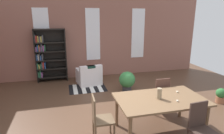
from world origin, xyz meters
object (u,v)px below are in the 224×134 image
object	(u,v)px
dining_chair_near_right	(201,127)
potted_plant_by_shelf	(221,95)
potted_plant_corner	(127,80)
vase_on_table	(159,93)
dining_table	(160,102)
bookshelf_tall	(49,55)
dining_chair_far_right	(160,94)
dining_chair_head_left	(100,117)
armchair_white	(89,76)

from	to	relation	value
dining_chair_near_right	potted_plant_by_shelf	bearing A→B (deg)	39.35
potted_plant_corner	vase_on_table	bearing A→B (deg)	-92.74
dining_table	bookshelf_tall	distance (m)	4.76
dining_chair_far_right	dining_chair_near_right	bearing A→B (deg)	-90.27
bookshelf_tall	dining_chair_head_left	bearing A→B (deg)	-74.19
bookshelf_tall	potted_plant_by_shelf	bearing A→B (deg)	-33.62
dining_chair_far_right	armchair_white	bearing A→B (deg)	119.32
dining_chair_head_left	dining_chair_far_right	world-z (taller)	same
bookshelf_tall	dining_table	bearing A→B (deg)	-59.07
armchair_white	dining_chair_far_right	bearing A→B (deg)	-60.68
vase_on_table	dining_chair_far_right	distance (m)	0.97
dining_chair_near_right	potted_plant_by_shelf	world-z (taller)	dining_chair_near_right
bookshelf_tall	potted_plant_corner	distance (m)	3.11
dining_table	dining_chair_near_right	distance (m)	0.89
dining_table	vase_on_table	xyz separation A→B (m)	(-0.04, 0.00, 0.19)
vase_on_table	potted_plant_by_shelf	distance (m)	2.66
dining_chair_far_right	potted_plant_corner	bearing A→B (deg)	101.96
armchair_white	potted_plant_by_shelf	distance (m)	4.26
dining_chair_near_right	bookshelf_tall	xyz separation A→B (m)	(-2.84, 4.84, 0.49)
vase_on_table	potted_plant_corner	world-z (taller)	vase_on_table
dining_chair_far_right	dining_chair_head_left	bearing A→B (deg)	-155.64
dining_table	potted_plant_corner	world-z (taller)	dining_table
bookshelf_tall	potted_plant_by_shelf	world-z (taller)	bookshelf_tall
dining_chair_head_left	potted_plant_corner	world-z (taller)	dining_chair_head_left
dining_chair_far_right	potted_plant_by_shelf	world-z (taller)	dining_chair_far_right
vase_on_table	dining_chair_head_left	size ratio (longest dim) A/B	0.24
vase_on_table	dining_chair_near_right	xyz separation A→B (m)	(0.44, -0.77, -0.37)
bookshelf_tall	dining_chair_near_right	bearing A→B (deg)	-59.58
potted_plant_by_shelf	vase_on_table	bearing A→B (deg)	-160.56
dining_chair_near_right	potted_plant_corner	size ratio (longest dim) A/B	1.44
bookshelf_tall	potted_plant_corner	xyz separation A→B (m)	(2.51, -1.71, -0.64)
dining_chair_far_right	vase_on_table	bearing A→B (deg)	-120.26
dining_chair_near_right	dining_table	bearing A→B (deg)	117.68
bookshelf_tall	armchair_white	bearing A→B (deg)	-26.81
armchair_white	potted_plant_corner	distance (m)	1.51
dining_table	armchair_white	size ratio (longest dim) A/B	2.00
potted_plant_by_shelf	bookshelf_tall	bearing A→B (deg)	146.38
armchair_white	potted_plant_corner	xyz separation A→B (m)	(1.12, -1.00, 0.09)
vase_on_table	dining_chair_near_right	world-z (taller)	vase_on_table
vase_on_table	potted_plant_by_shelf	bearing A→B (deg)	19.44
dining_table	potted_plant_corner	size ratio (longest dim) A/B	2.76
vase_on_table	armchair_white	size ratio (longest dim) A/B	0.25
dining_chair_far_right	armchair_white	world-z (taller)	dining_chair_far_right
dining_chair_near_right	dining_chair_head_left	size ratio (longest dim) A/B	1.00
vase_on_table	dining_chair_near_right	distance (m)	0.96
dining_chair_far_right	dining_table	bearing A→B (deg)	-118.11
armchair_white	vase_on_table	bearing A→B (deg)	-73.34
potted_plant_by_shelf	dining_chair_head_left	bearing A→B (deg)	-166.91
dining_chair_head_left	potted_plant_corner	bearing A→B (deg)	60.03
vase_on_table	potted_plant_corner	distance (m)	2.42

